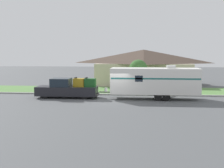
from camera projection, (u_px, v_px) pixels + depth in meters
The scene contains 8 objects.
ground_plane at pixel (115, 101), 28.58m from camera, with size 120.00×120.00×0.00m, color #515456.
curb_strip at pixel (118, 94), 32.29m from camera, with size 80.00×0.30×0.14m.
lawn_strip at pixel (121, 90), 35.90m from camera, with size 80.00×7.00×0.03m.
house_across_street at pixel (144, 66), 42.59m from camera, with size 13.58×7.63×4.73m.
pickup_truck at pixel (68, 89), 30.42m from camera, with size 6.04×1.94×2.03m.
travel_trailer at pixel (155, 81), 29.48m from camera, with size 9.44×2.45×3.23m.
mailbox at pixel (51, 83), 33.70m from camera, with size 0.48×0.20×1.37m.
tree_in_yard at pixel (138, 69), 34.45m from camera, with size 2.02×2.02×3.61m.
Camera 1 is at (2.58, -28.14, 4.61)m, focal length 50.00 mm.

